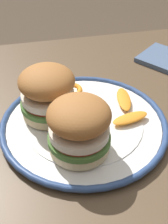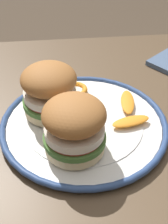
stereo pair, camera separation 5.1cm
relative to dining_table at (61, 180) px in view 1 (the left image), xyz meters
name	(u,v)px [view 1 (the left image)]	position (x,y,z in m)	size (l,w,h in m)	color
dining_table	(61,180)	(0.00, 0.00, 0.00)	(1.36, 0.83, 0.76)	brown
dinner_plate	(84,124)	(-0.05, -0.03, 0.11)	(0.32, 0.32, 0.02)	white
sandwich_half_left	(79,126)	(-0.03, 0.04, 0.17)	(0.13, 0.13, 0.10)	beige
sandwich_half_right	(47,92)	(0.01, -0.07, 0.17)	(0.14, 0.14, 0.10)	beige
orange_peel_curled	(70,90)	(-0.05, -0.13, 0.13)	(0.07, 0.07, 0.01)	orange
orange_peel_strip_long	(130,118)	(-0.14, -0.02, 0.13)	(0.08, 0.04, 0.01)	orange
orange_peel_strip_short	(124,99)	(-0.15, -0.08, 0.13)	(0.04, 0.08, 0.01)	orange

